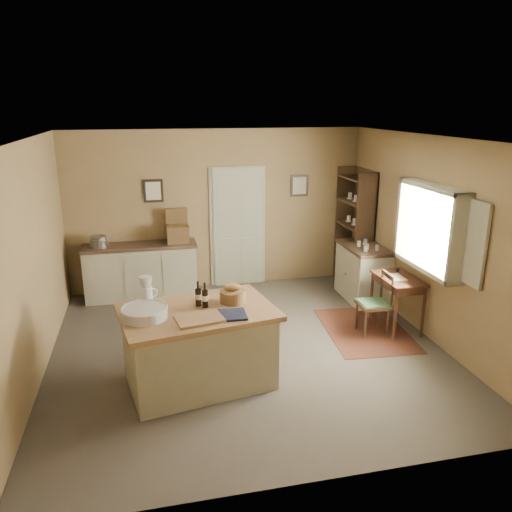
% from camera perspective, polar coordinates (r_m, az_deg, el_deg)
% --- Properties ---
extents(ground, '(5.00, 5.00, 0.00)m').
position_cam_1_polar(ground, '(6.68, -0.99, -10.50)').
color(ground, brown).
rests_on(ground, ground).
extents(wall_back, '(5.00, 0.10, 2.70)m').
position_cam_1_polar(wall_back, '(8.57, -4.46, 5.27)').
color(wall_back, olive).
rests_on(wall_back, ground).
extents(wall_front, '(5.00, 0.10, 2.70)m').
position_cam_1_polar(wall_front, '(3.92, 6.48, -9.40)').
color(wall_front, olive).
rests_on(wall_front, ground).
extents(wall_left, '(0.10, 5.00, 2.70)m').
position_cam_1_polar(wall_left, '(6.20, -24.32, -0.81)').
color(wall_left, olive).
rests_on(wall_left, ground).
extents(wall_right, '(0.10, 5.00, 2.70)m').
position_cam_1_polar(wall_right, '(7.09, 19.14, 1.89)').
color(wall_right, olive).
rests_on(wall_right, ground).
extents(ceiling, '(5.00, 5.00, 0.00)m').
position_cam_1_polar(ceiling, '(5.94, -1.13, 13.29)').
color(ceiling, silver).
rests_on(ceiling, wall_back).
extents(door, '(0.97, 0.06, 2.11)m').
position_cam_1_polar(door, '(8.66, -2.09, 3.44)').
color(door, '#B0B495').
rests_on(door, ground).
extents(framed_prints, '(2.82, 0.02, 0.38)m').
position_cam_1_polar(framed_prints, '(8.51, -3.15, 7.75)').
color(framed_prints, black).
rests_on(framed_prints, ground).
extents(window, '(0.25, 1.99, 1.12)m').
position_cam_1_polar(window, '(6.84, 19.61, 3.05)').
color(window, '#B4B190').
rests_on(window, ground).
extents(work_island, '(1.83, 1.36, 1.20)m').
position_cam_1_polar(work_island, '(5.75, -6.64, -10.06)').
color(work_island, '#B4B190').
rests_on(work_island, ground).
extents(sideboard, '(1.83, 0.52, 1.18)m').
position_cam_1_polar(sideboard, '(8.42, -12.95, -1.46)').
color(sideboard, '#B4B190').
rests_on(sideboard, ground).
extents(rug, '(1.23, 1.69, 0.01)m').
position_cam_1_polar(rug, '(7.34, 12.37, -8.25)').
color(rug, '#481E14').
rests_on(rug, ground).
extents(writing_desk, '(0.50, 0.81, 0.82)m').
position_cam_1_polar(writing_desk, '(7.28, 15.92, -3.10)').
color(writing_desk, '#311A10').
rests_on(writing_desk, ground).
extents(desk_chair, '(0.42, 0.42, 0.86)m').
position_cam_1_polar(desk_chair, '(7.10, 13.23, -5.42)').
color(desk_chair, '#322215').
rests_on(desk_chair, ground).
extents(right_cabinet, '(0.59, 1.05, 0.99)m').
position_cam_1_polar(right_cabinet, '(8.31, 12.10, -1.81)').
color(right_cabinet, '#B4B190').
rests_on(right_cabinet, ground).
extents(shelving_unit, '(0.35, 0.92, 2.04)m').
position_cam_1_polar(shelving_unit, '(8.82, 11.41, 3.11)').
color(shelving_unit, '#322215').
rests_on(shelving_unit, ground).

